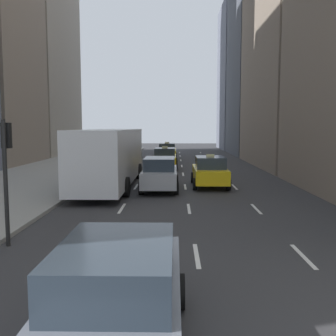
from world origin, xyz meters
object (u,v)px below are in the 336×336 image
object	(u,v)px
taxi_second	(165,158)
taxi_lead	(167,151)
sedan_silver_behind	(119,297)
city_bus	(111,156)
sedan_black_near	(160,173)
taxi_third	(210,171)
traffic_light_pole	(6,162)

from	to	relation	value
taxi_second	taxi_lead	bearing A→B (deg)	90.00
taxi_second	sedan_silver_behind	size ratio (longest dim) A/B	0.95
city_bus	taxi_second	bearing A→B (deg)	73.39
taxi_lead	sedan_black_near	bearing A→B (deg)	-90.00
sedan_silver_behind	sedan_black_near	bearing A→B (deg)	90.00
taxi_second	sedan_silver_behind	distance (m)	25.88
taxi_third	city_bus	xyz separation A→B (m)	(-5.61, -0.25, 0.91)
taxi_lead	city_bus	bearing A→B (deg)	-98.67
taxi_second	city_bus	bearing A→B (deg)	-106.61
sedan_black_near	sedan_silver_behind	size ratio (longest dim) A/B	1.04
taxi_third	sedan_black_near	size ratio (longest dim) A/B	0.91
taxi_third	sedan_black_near	distance (m)	3.08
sedan_black_near	sedan_silver_behind	world-z (taller)	sedan_black_near
taxi_lead	taxi_second	world-z (taller)	same
sedan_silver_behind	traffic_light_pole	xyz separation A→B (m)	(-3.95, 5.42, 1.51)
taxi_lead	sedan_black_near	xyz separation A→B (m)	(0.00, -19.48, 0.02)
taxi_second	taxi_third	world-z (taller)	same
sedan_black_near	traffic_light_pole	size ratio (longest dim) A/B	1.35
taxi_lead	taxi_third	size ratio (longest dim) A/B	1.00
sedan_silver_behind	city_bus	xyz separation A→B (m)	(-2.81, 16.46, 0.89)
taxi_third	traffic_light_pole	distance (m)	13.24
taxi_lead	city_bus	xyz separation A→B (m)	(-2.81, -18.43, 0.91)
traffic_light_pole	sedan_silver_behind	bearing A→B (deg)	-53.90
taxi_third	city_bus	distance (m)	5.69
taxi_lead	sedan_black_near	distance (m)	19.48
sedan_black_near	sedan_silver_behind	xyz separation A→B (m)	(-0.00, -15.41, -0.00)
taxi_second	sedan_black_near	size ratio (longest dim) A/B	0.91
sedan_silver_behind	traffic_light_pole	world-z (taller)	traffic_light_pole
sedan_silver_behind	city_bus	bearing A→B (deg)	99.70
taxi_third	taxi_second	bearing A→B (deg)	106.97
sedan_silver_behind	taxi_second	bearing A→B (deg)	90.00
sedan_silver_behind	city_bus	size ratio (longest dim) A/B	0.40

